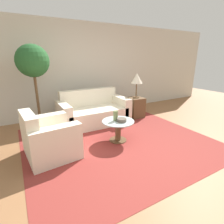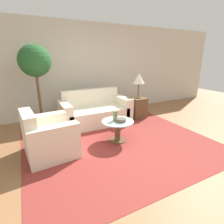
% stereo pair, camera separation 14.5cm
% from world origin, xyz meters
% --- Properties ---
extents(ground_plane, '(14.00, 14.00, 0.00)m').
position_xyz_m(ground_plane, '(0.00, 0.00, 0.00)').
color(ground_plane, '#8E603D').
extents(wall_back, '(10.00, 0.06, 2.60)m').
position_xyz_m(wall_back, '(0.00, 2.84, 1.30)').
color(wall_back, beige).
rests_on(wall_back, ground_plane).
extents(rug, '(3.58, 3.24, 0.01)m').
position_xyz_m(rug, '(-0.12, 0.69, 0.00)').
color(rug, maroon).
rests_on(rug, ground_plane).
extents(sofa_main, '(1.74, 0.87, 0.85)m').
position_xyz_m(sofa_main, '(-0.15, 1.89, 0.28)').
color(sofa_main, beige).
rests_on(sofa_main, ground_plane).
extents(armchair, '(0.88, 0.96, 0.82)m').
position_xyz_m(armchair, '(-1.47, 0.79, 0.29)').
color(armchair, beige).
rests_on(armchair, ground_plane).
extents(coffee_table, '(0.65, 0.65, 0.43)m').
position_xyz_m(coffee_table, '(-0.12, 0.69, 0.28)').
color(coffee_table, brown).
rests_on(coffee_table, ground_plane).
extents(side_table, '(0.41, 0.41, 0.56)m').
position_xyz_m(side_table, '(1.11, 1.74, 0.28)').
color(side_table, brown).
rests_on(side_table, ground_plane).
extents(table_lamp, '(0.32, 0.32, 0.68)m').
position_xyz_m(table_lamp, '(1.11, 1.74, 1.08)').
color(table_lamp, brown).
rests_on(table_lamp, side_table).
extents(potted_plant, '(0.69, 0.69, 1.92)m').
position_xyz_m(potted_plant, '(-1.41, 2.10, 1.40)').
color(potted_plant, brown).
rests_on(potted_plant, ground_plane).
extents(vase, '(0.09, 0.09, 0.20)m').
position_xyz_m(vase, '(-0.15, 0.73, 0.53)').
color(vase, '#6B7A4C').
rests_on(vase, coffee_table).
extents(bowl, '(0.19, 0.19, 0.07)m').
position_xyz_m(bowl, '(-0.08, 0.61, 0.47)').
color(bowl, brown).
rests_on(bowl, coffee_table).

